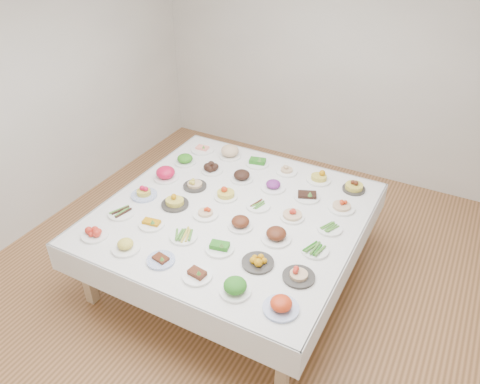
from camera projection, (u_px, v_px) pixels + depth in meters
The scene contains 38 objects.
room_envelope at pixel (249, 105), 3.71m from camera, with size 5.02×5.02×2.81m.
display_table at pixel (232, 217), 4.38m from camera, with size 2.33×2.33×0.75m.
dish_0 at pixel (94, 232), 4.02m from camera, with size 0.23×0.23×0.10m.
dish_1 at pixel (125, 244), 3.87m from camera, with size 0.24×0.24×0.12m.
dish_2 at pixel (161, 258), 3.76m from camera, with size 0.23×0.23×0.09m.
dish_3 at pixel (197, 274), 3.61m from camera, with size 0.23×0.23×0.09m.
dish_4 at pixel (235, 285), 3.45m from camera, with size 0.27×0.27×0.15m.
dish_5 at pixel (281, 303), 3.31m from camera, with size 0.27×0.27×0.15m.
dish_6 at pixel (121, 212), 4.30m from camera, with size 0.27×0.25×0.06m.
dish_7 at pixel (152, 222), 4.15m from camera, with size 0.23×0.23×0.09m.
dish_8 at pixel (184, 235), 4.01m from camera, with size 0.26×0.24×0.06m.
dish_9 at pixel (220, 246), 3.88m from camera, with size 0.24×0.24×0.10m.
dish_10 at pixel (258, 260), 3.73m from camera, with size 0.26×0.26×0.11m.
dish_11 at pixel (299, 272), 3.58m from camera, with size 0.25×0.25×0.14m.
dish_12 at pixel (144, 191), 4.53m from camera, with size 0.25×0.25×0.13m.
dish_13 at pixel (174, 199), 4.39m from camera, with size 0.26×0.26×0.16m.
dish_14 at pixel (205, 211), 4.27m from camera, with size 0.23×0.23×0.11m.
dish_15 at pixel (240, 221), 4.12m from camera, with size 0.23×0.23×0.14m.
dish_16 at pixel (276, 232), 3.97m from camera, with size 0.29×0.29×0.16m.
dish_17 at pixel (315, 249), 3.86m from camera, with size 0.24×0.23×0.06m.
dish_18 at pixel (166, 172), 4.78m from camera, with size 0.27×0.27×0.16m.
dish_19 at pixel (195, 183), 4.66m from camera, with size 0.23×0.23×0.12m.
dish_20 at pixel (226, 192), 4.50m from camera, with size 0.23×0.23×0.13m.
dish_21 at pixel (258, 205), 4.40m from camera, with size 0.22×0.22×0.05m.
dish_22 at pixel (292, 213), 4.23m from camera, with size 0.22×0.22×0.12m.
dish_23 at pixel (329, 228), 4.11m from camera, with size 0.22×0.22×0.05m.
dish_24 at pixel (185, 158), 5.05m from camera, with size 0.23×0.23×0.14m.
dish_25 at pixel (212, 167), 4.92m from camera, with size 0.22×0.22×0.11m.
dish_26 at pixel (242, 175), 4.77m from camera, with size 0.23×0.23×0.13m.
dish_27 at pixel (273, 184), 4.64m from camera, with size 0.24×0.24×0.13m.
dish_28 at pixel (307, 194), 4.51m from camera, with size 0.25×0.25×0.11m.
dish_29 at pixel (342, 204), 4.35m from camera, with size 0.25×0.25×0.13m.
dish_30 at pixel (202, 148), 5.31m from camera, with size 0.26×0.26×0.10m.
dish_31 at pixel (230, 151), 5.16m from camera, with size 0.27×0.27×0.15m.
dish_32 at pixel (258, 161), 5.04m from camera, with size 0.24×0.24×0.11m.
dish_33 at pixel (287, 169), 4.90m from camera, with size 0.22×0.22×0.11m.
dish_34 at pixel (319, 175), 4.75m from camera, with size 0.24×0.24×0.15m.
dish_35 at pixel (354, 185), 4.62m from camera, with size 0.22×0.22×0.13m.
Camera 1 is at (1.58, -3.09, 3.31)m, focal length 35.00 mm.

